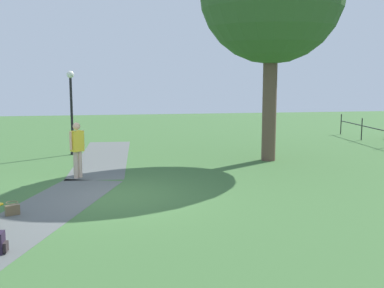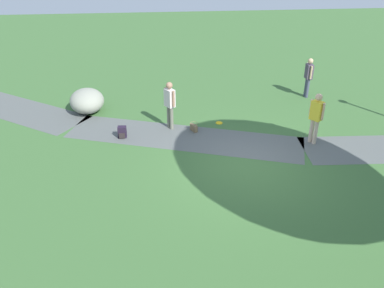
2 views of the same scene
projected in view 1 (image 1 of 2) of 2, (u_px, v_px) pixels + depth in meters
ground_plane at (118, 196)px, 13.13m from camera, size 48.00×48.00×0.00m
footpath_segment_near at (104, 157)px, 18.92m from camera, size 8.08×2.21×0.01m
footpath_segment_mid at (30, 219)px, 11.09m from camera, size 8.17×4.23×0.01m
lamp_post at (71, 103)px, 19.21m from camera, size 0.28×0.28×3.29m
man_near_boulder at (77, 146)px, 15.17m from camera, size 0.41×0.43×1.73m
handbag_on_grass at (12, 209)px, 11.39m from camera, size 0.36×0.36×0.31m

